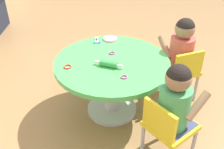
% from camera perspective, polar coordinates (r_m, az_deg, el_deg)
% --- Properties ---
extents(ground_plane, '(10.00, 10.00, 0.00)m').
position_cam_1_polar(ground_plane, '(2.51, -0.00, -7.34)').
color(ground_plane, '#9E7247').
extents(craft_table, '(0.94, 0.94, 0.52)m').
position_cam_1_polar(craft_table, '(2.27, -0.00, 0.29)').
color(craft_table, silver).
rests_on(craft_table, ground).
extents(child_chair_left, '(0.42, 0.42, 0.54)m').
position_cam_1_polar(child_chair_left, '(1.95, 11.48, -10.64)').
color(child_chair_left, '#B7B7BC').
rests_on(child_chair_left, ground).
extents(seated_child_left, '(0.44, 0.42, 0.51)m').
position_cam_1_polar(seated_child_left, '(1.83, 13.09, -4.98)').
color(seated_child_left, '#3F4772').
rests_on(seated_child_left, ground).
extents(child_chair_right, '(0.41, 0.41, 0.54)m').
position_cam_1_polar(child_chair_right, '(2.55, 14.12, 0.86)').
color(child_chair_right, '#B7B7BC').
rests_on(child_chair_right, ground).
extents(seated_child_right, '(0.44, 0.41, 0.51)m').
position_cam_1_polar(seated_child_right, '(2.47, 14.35, 5.75)').
color(seated_child_right, '#3F4772').
rests_on(seated_child_right, ground).
extents(rolling_pin, '(0.07, 0.23, 0.05)m').
position_cam_1_polar(rolling_pin, '(2.12, -0.70, 2.23)').
color(rolling_pin, green).
rests_on(rolling_pin, craft_table).
extents(craft_scissors, '(0.14, 0.10, 0.01)m').
position_cam_1_polar(craft_scissors, '(2.51, -3.18, 6.91)').
color(craft_scissors, silver).
rests_on(craft_scissors, craft_table).
extents(playdough_blob_0, '(0.13, 0.13, 0.01)m').
position_cam_1_polar(playdough_blob_0, '(2.54, -0.40, 7.46)').
color(playdough_blob_0, pink).
rests_on(playdough_blob_0, craft_table).
extents(cookie_cutter_0, '(0.05, 0.05, 0.01)m').
position_cam_1_polar(cookie_cutter_0, '(2.01, 2.52, -0.50)').
color(cookie_cutter_0, '#D83FA5').
rests_on(cookie_cutter_0, craft_table).
extents(cookie_cutter_1, '(0.06, 0.06, 0.01)m').
position_cam_1_polar(cookie_cutter_1, '(2.15, -9.25, 1.63)').
color(cookie_cutter_1, red).
rests_on(cookie_cutter_1, craft_table).
extents(cookie_cutter_2, '(0.05, 0.05, 0.01)m').
position_cam_1_polar(cookie_cutter_2, '(2.31, -0.02, 4.51)').
color(cookie_cutter_2, '#D83FA5').
rests_on(cookie_cutter_2, craft_table).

